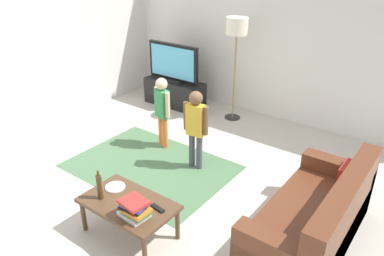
% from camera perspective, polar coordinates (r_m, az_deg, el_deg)
% --- Properties ---
extents(ground, '(7.80, 7.80, 0.00)m').
position_cam_1_polar(ground, '(4.88, -4.27, -9.38)').
color(ground, beige).
extents(wall_back, '(6.00, 0.12, 2.70)m').
position_cam_1_polar(wall_back, '(6.69, 12.69, 12.70)').
color(wall_back, silver).
rests_on(wall_back, ground).
extents(wall_left, '(0.12, 6.00, 2.70)m').
position_cam_1_polar(wall_left, '(6.55, -25.41, 10.58)').
color(wall_left, silver).
rests_on(wall_left, ground).
extents(area_rug, '(2.20, 1.60, 0.01)m').
position_cam_1_polar(area_rug, '(5.37, -6.30, -5.79)').
color(area_rug, '#4C724C').
rests_on(area_rug, ground).
extents(tv_stand, '(1.20, 0.44, 0.50)m').
position_cam_1_polar(tv_stand, '(7.29, -2.66, 5.29)').
color(tv_stand, black).
rests_on(tv_stand, ground).
extents(tv, '(1.10, 0.28, 0.71)m').
position_cam_1_polar(tv, '(7.09, -2.87, 9.82)').
color(tv, black).
rests_on(tv, tv_stand).
extents(couch, '(0.80, 1.80, 0.86)m').
position_cam_1_polar(couch, '(4.13, 18.49, -13.36)').
color(couch, brown).
rests_on(couch, ground).
extents(floor_lamp, '(0.36, 0.36, 1.78)m').
position_cam_1_polar(floor_lamp, '(6.38, 6.80, 14.30)').
color(floor_lamp, '#262626').
rests_on(floor_lamp, ground).
extents(child_near_tv, '(0.36, 0.20, 1.10)m').
position_cam_1_polar(child_near_tv, '(5.60, -4.54, 3.28)').
color(child_near_tv, orange).
rests_on(child_near_tv, ground).
extents(child_center, '(0.38, 0.18, 1.13)m').
position_cam_1_polar(child_center, '(5.01, 0.57, 0.74)').
color(child_center, '#4C4C59').
rests_on(child_center, ground).
extents(coffee_table, '(1.00, 0.60, 0.42)m').
position_cam_1_polar(coffee_table, '(4.05, -9.62, -11.59)').
color(coffee_table, '#513823').
rests_on(coffee_table, ground).
extents(book_stack, '(0.31, 0.25, 0.19)m').
position_cam_1_polar(book_stack, '(3.77, -8.73, -12.02)').
color(book_stack, white).
rests_on(book_stack, coffee_table).
extents(bottle, '(0.06, 0.06, 0.34)m').
position_cam_1_polar(bottle, '(4.05, -13.85, -8.64)').
color(bottle, '#4C3319').
rests_on(bottle, coffee_table).
extents(tv_remote, '(0.17, 0.07, 0.02)m').
position_cam_1_polar(tv_remote, '(3.89, -5.23, -12.02)').
color(tv_remote, black).
rests_on(tv_remote, coffee_table).
extents(plate, '(0.22, 0.22, 0.02)m').
position_cam_1_polar(plate, '(4.25, -11.57, -8.77)').
color(plate, white).
rests_on(plate, coffee_table).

